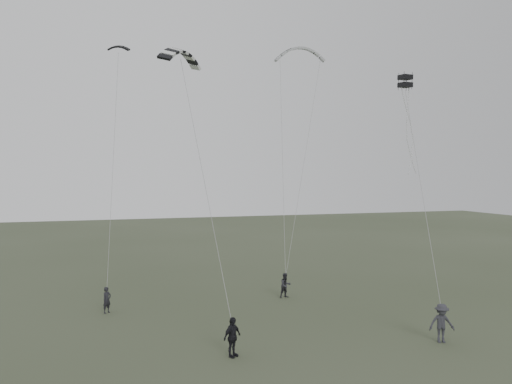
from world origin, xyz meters
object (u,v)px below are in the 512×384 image
object	(u,v)px
kite_dark_small	(118,47)
flyer_right	(286,285)
flyer_far	(442,323)
kite_box	(405,81)
kite_pale_large	(300,48)
kite_striped	(181,51)
flyer_center	(232,337)
flyer_left	(107,300)

from	to	relation	value
kite_dark_small	flyer_right	bearing A→B (deg)	-5.12
flyer_far	kite_box	xyz separation A→B (m)	(1.30, 5.11, 12.47)
flyer_right	flyer_far	size ratio (longest dim) A/B	0.86
flyer_right	flyer_far	distance (m)	11.14
kite_box	flyer_right	bearing A→B (deg)	128.78
flyer_right	kite_pale_large	bearing A→B (deg)	49.43
flyer_far	kite_box	bearing A→B (deg)	93.25
kite_striped	flyer_center	bearing A→B (deg)	-122.95
kite_striped	kite_box	world-z (taller)	kite_striped
kite_pale_large	kite_striped	world-z (taller)	kite_pale_large
kite_dark_small	flyer_left	bearing A→B (deg)	-88.28
flyer_left	flyer_right	bearing A→B (deg)	-38.94
kite_dark_small	kite_pale_large	size ratio (longest dim) A/B	0.36
flyer_left	flyer_right	distance (m)	11.19
flyer_right	flyer_center	bearing A→B (deg)	-133.24
kite_dark_small	kite_striped	world-z (taller)	kite_dark_small
flyer_center	kite_box	distance (m)	17.33
flyer_left	kite_striped	distance (m)	14.78
flyer_center	flyer_far	bearing A→B (deg)	-40.18
flyer_right	kite_striped	xyz separation A→B (m)	(-7.23, -2.85, 13.97)
kite_pale_large	kite_dark_small	bearing A→B (deg)	-158.03
kite_striped	kite_pale_large	bearing A→B (deg)	-5.03
kite_striped	kite_dark_small	bearing A→B (deg)	70.92
flyer_right	kite_dark_small	bearing A→B (deg)	149.96
kite_striped	kite_box	bearing A→B (deg)	-54.76
flyer_far	kite_pale_large	xyz separation A→B (m)	(-0.72, 16.00, 16.82)
flyer_right	kite_dark_small	world-z (taller)	kite_dark_small
kite_pale_large	kite_striped	distance (m)	13.84
flyer_center	kite_pale_large	xyz separation A→B (m)	(9.31, 14.82, 16.88)
kite_box	flyer_left	bearing A→B (deg)	156.70
kite_dark_small	kite_box	xyz separation A→B (m)	(15.57, -8.99, -2.97)
kite_dark_small	kite_pale_large	bearing A→B (deg)	22.77
flyer_center	kite_dark_small	distance (m)	20.61
kite_box	flyer_far	bearing A→B (deg)	-110.66
flyer_right	flyer_center	size ratio (longest dim) A/B	0.91
flyer_right	kite_striped	size ratio (longest dim) A/B	0.53
flyer_left	kite_box	size ratio (longest dim) A/B	2.14
flyer_far	kite_dark_small	xyz separation A→B (m)	(-14.27, 14.11, 15.44)
kite_pale_large	kite_striped	bearing A→B (deg)	-127.20
flyer_right	kite_striped	bearing A→B (deg)	-168.58
flyer_center	flyer_left	bearing A→B (deg)	86.65
flyer_left	flyer_far	distance (m)	18.26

